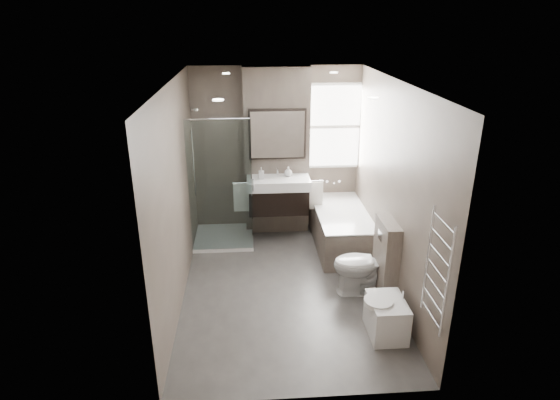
{
  "coord_description": "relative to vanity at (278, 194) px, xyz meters",
  "views": [
    {
      "loc": [
        -0.45,
        -5.21,
        3.29
      ],
      "look_at": [
        -0.07,
        0.15,
        1.16
      ],
      "focal_mm": 30.0,
      "sensor_mm": 36.0,
      "label": 1
    }
  ],
  "objects": [
    {
      "name": "vanity",
      "position": [
        0.0,
        0.0,
        0.0
      ],
      "size": [
        0.95,
        0.47,
        0.66
      ],
      "color": "black",
      "rests_on": "vanity_pier"
    },
    {
      "name": "towel_right",
      "position": [
        0.56,
        -0.02,
        -0.02
      ],
      "size": [
        0.24,
        0.06,
        0.44
      ],
      "primitive_type": "cube",
      "color": "silver",
      "rests_on": "vanity_pier"
    },
    {
      "name": "cistern_box",
      "position": [
        1.21,
        -1.68,
        -0.24
      ],
      "size": [
        0.19,
        0.55,
        1.0
      ],
      "color": "#5F544B",
      "rests_on": "ground"
    },
    {
      "name": "vanity_pier",
      "position": [
        0.0,
        0.35,
        0.56
      ],
      "size": [
        1.0,
        0.25,
        2.6
      ],
      "primitive_type": "cube",
      "color": "#5F544B",
      "rests_on": "ground"
    },
    {
      "name": "soap_bottle_a",
      "position": [
        -0.25,
        0.01,
        0.35
      ],
      "size": [
        0.08,
        0.08,
        0.17
      ],
      "primitive_type": "imported",
      "color": "white",
      "rests_on": "vanity"
    },
    {
      "name": "toilet",
      "position": [
        0.97,
        -1.61,
        -0.35
      ],
      "size": [
        0.78,
        0.46,
        0.79
      ],
      "primitive_type": "imported",
      "rotation": [
        0.0,
        0.0,
        -1.6
      ],
      "color": "white",
      "rests_on": "ground"
    },
    {
      "name": "mirror_cabinet",
      "position": [
        0.0,
        0.19,
        0.89
      ],
      "size": [
        0.86,
        0.08,
        0.76
      ],
      "color": "black",
      "rests_on": "vanity_pier"
    },
    {
      "name": "towel_radiator",
      "position": [
        1.25,
        -3.03,
        0.38
      ],
      "size": [
        0.03,
        0.49,
        1.1
      ],
      "color": "silver",
      "rests_on": "room"
    },
    {
      "name": "bidet",
      "position": [
        1.01,
        -2.46,
        -0.52
      ],
      "size": [
        0.45,
        0.53,
        0.55
      ],
      "color": "white",
      "rests_on": "ground"
    },
    {
      "name": "room",
      "position": [
        0.0,
        -1.43,
        0.56
      ],
      "size": [
        2.7,
        3.9,
        2.7
      ],
      "color": "#484542",
      "rests_on": "ground"
    },
    {
      "name": "soap_bottle_b",
      "position": [
        0.16,
        0.09,
        0.34
      ],
      "size": [
        0.12,
        0.12,
        0.15
      ],
      "primitive_type": "imported",
      "color": "white",
      "rests_on": "vanity"
    },
    {
      "name": "shower_enclosure",
      "position": [
        -0.75,
        -0.08,
        -0.25
      ],
      "size": [
        0.9,
        0.9,
        2.0
      ],
      "color": "white",
      "rests_on": "ground"
    },
    {
      "name": "bathtub",
      "position": [
        0.92,
        -0.33,
        -0.43
      ],
      "size": [
        0.75,
        1.6,
        0.57
      ],
      "color": "#5F544B",
      "rests_on": "ground"
    },
    {
      "name": "window",
      "position": [
        0.9,
        0.45,
        0.93
      ],
      "size": [
        0.98,
        0.06,
        1.33
      ],
      "color": "white",
      "rests_on": "room"
    },
    {
      "name": "towel_left",
      "position": [
        -0.56,
        -0.02,
        -0.02
      ],
      "size": [
        0.24,
        0.06,
        0.44
      ],
      "primitive_type": "cube",
      "color": "silver",
      "rests_on": "vanity_pier"
    }
  ]
}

